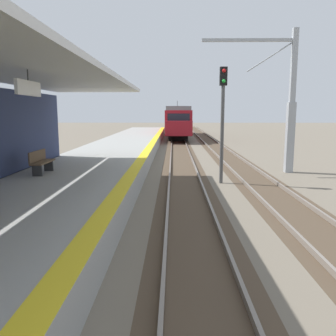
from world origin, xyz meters
TOP-DOWN VIEW (x-y plane):
  - station_platform at (-2.50, 16.00)m, footprint 5.00×80.00m
  - track_pair_nearest_platform at (1.90, 20.00)m, footprint 2.34×120.00m
  - track_pair_middle at (5.30, 20.00)m, footprint 2.34×120.00m
  - approaching_train at (1.90, 47.30)m, footprint 2.93×19.60m
  - rail_signal_post at (3.57, 17.61)m, footprint 0.32×0.34m
  - catenary_pylon_far_side at (7.31, 20.61)m, footprint 5.00×0.40m
  - platform_bench at (-3.73, 14.95)m, footprint 0.45×1.60m

SIDE VIEW (x-z plane):
  - track_pair_nearest_platform at x=1.90m, z-range -0.03..0.13m
  - track_pair_middle at x=5.30m, z-range -0.03..0.13m
  - station_platform at x=-2.50m, z-range 0.00..0.90m
  - platform_bench at x=-3.73m, z-range 0.93..1.81m
  - approaching_train at x=1.90m, z-range -0.20..4.56m
  - rail_signal_post at x=3.57m, z-range 0.59..5.79m
  - catenary_pylon_far_side at x=7.31m, z-range -0.15..7.35m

